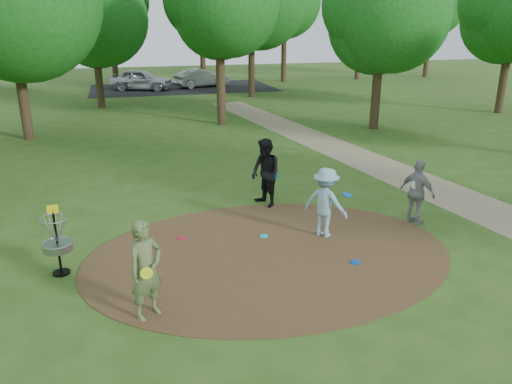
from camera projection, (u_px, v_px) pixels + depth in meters
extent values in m
plane|color=#2D5119|center=(270.00, 254.00, 11.36)|extent=(100.00, 100.00, 0.00)
cylinder|color=#47301C|center=(270.00, 254.00, 11.35)|extent=(8.40, 8.40, 0.02)
cube|color=#8C7A5B|center=(459.00, 199.00, 14.82)|extent=(7.55, 39.89, 0.01)
cube|color=black|center=(183.00, 88.00, 39.18)|extent=(14.00, 8.00, 0.01)
imported|color=#566A3D|center=(146.00, 270.00, 8.69)|extent=(0.81, 0.75, 1.85)
cylinder|color=yellow|center=(146.00, 273.00, 8.48)|extent=(0.22, 0.04, 0.22)
imported|color=#85B5C6|center=(325.00, 203.00, 12.05)|extent=(1.23, 1.27, 1.74)
cylinder|color=blue|center=(347.00, 195.00, 12.16)|extent=(0.30, 0.30, 0.08)
imported|color=black|center=(265.00, 173.00, 14.02)|extent=(0.99, 1.13, 1.94)
cylinder|color=blue|center=(274.00, 176.00, 14.10)|extent=(0.23, 0.09, 0.22)
imported|color=#959497|center=(417.00, 192.00, 12.82)|extent=(0.78, 1.08, 1.70)
cylinder|color=white|center=(415.00, 185.00, 12.66)|extent=(0.23, 0.09, 0.22)
cylinder|color=#18C2BB|center=(264.00, 236.00, 12.23)|extent=(0.22, 0.22, 0.02)
cylinder|color=#0B40BF|center=(355.00, 262.00, 10.92)|extent=(0.22, 0.22, 0.02)
cylinder|color=red|center=(182.00, 238.00, 12.11)|extent=(0.22, 0.22, 0.02)
imported|color=#B7B8BF|center=(141.00, 80.00, 37.61)|extent=(4.98, 3.41, 1.58)
imported|color=#95979C|center=(201.00, 78.00, 39.38)|extent=(4.55, 2.80, 1.41)
cylinder|color=black|center=(58.00, 244.00, 10.27)|extent=(0.05, 0.05, 1.35)
cylinder|color=black|center=(62.00, 273.00, 10.49)|extent=(0.36, 0.36, 0.04)
cylinder|color=gray|center=(58.00, 247.00, 10.29)|extent=(0.60, 0.60, 0.16)
torus|color=gray|center=(57.00, 243.00, 10.27)|extent=(0.63, 0.63, 0.03)
torus|color=gray|center=(54.00, 218.00, 10.09)|extent=(0.58, 0.58, 0.02)
cube|color=yellow|center=(53.00, 209.00, 10.02)|extent=(0.22, 0.02, 0.18)
cylinder|color=#332316|center=(23.00, 96.00, 21.72)|extent=(0.44, 0.44, 3.80)
sphere|color=#165216|center=(9.00, 5.00, 20.50)|extent=(6.69, 6.69, 6.69)
cylinder|color=#332316|center=(221.00, 83.00, 24.84)|extent=(0.44, 0.44, 4.18)
sphere|color=#165216|center=(219.00, 9.00, 23.72)|extent=(4.91, 4.91, 4.91)
cylinder|color=#332316|center=(376.00, 91.00, 23.97)|extent=(0.44, 0.44, 3.61)
sphere|color=#165216|center=(382.00, 20.00, 22.92)|extent=(5.15, 5.15, 5.15)
cylinder|color=#332316|center=(99.00, 79.00, 29.83)|extent=(0.44, 0.44, 3.42)
sphere|color=#165216|center=(93.00, 22.00, 28.78)|extent=(5.47, 5.47, 5.47)
cylinder|color=#332316|center=(252.00, 64.00, 34.02)|extent=(0.44, 0.44, 4.37)
sphere|color=#165216|center=(251.00, 1.00, 32.71)|extent=(6.65, 6.65, 6.65)
cylinder|color=#332316|center=(503.00, 79.00, 28.03)|extent=(0.44, 0.44, 3.80)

